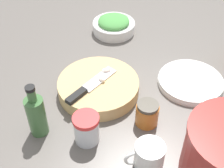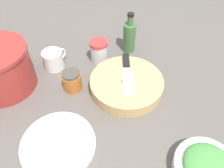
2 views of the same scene
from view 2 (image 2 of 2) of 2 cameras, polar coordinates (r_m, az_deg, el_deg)
ground_plane at (r=0.74m, az=-1.66°, el=-2.86°), size 5.00×5.00×0.00m
cutting_board at (r=0.75m, az=3.80°, el=-0.06°), size 0.25×0.25×0.04m
chef_knife at (r=0.76m, az=3.95°, el=3.51°), size 0.20×0.06×0.01m
garlic_cloves at (r=0.71m, az=4.26°, el=-0.15°), size 0.07×0.04×0.02m
herb_bowl at (r=0.62m, az=23.48°, el=-19.50°), size 0.16×0.16×0.06m
spice_jar at (r=0.85m, az=-3.58°, el=8.61°), size 0.07×0.07×0.09m
coffee_mug at (r=0.85m, az=-15.01°, el=6.18°), size 0.08×0.09×0.07m
plate_stack at (r=0.64m, az=-13.86°, el=-14.98°), size 0.21×0.21×0.02m
honey_jar at (r=0.75m, az=-10.39°, el=0.86°), size 0.06×0.06×0.07m
oil_bottle at (r=0.89m, az=4.54°, el=12.27°), size 0.05×0.05×0.17m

